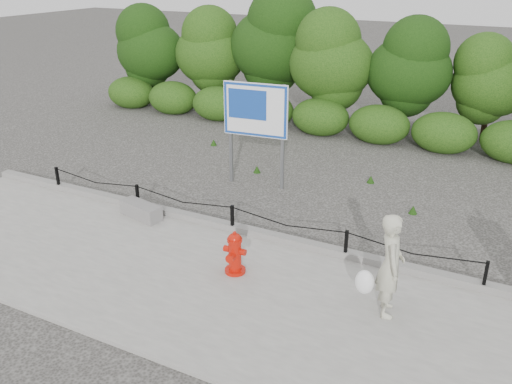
{
  "coord_description": "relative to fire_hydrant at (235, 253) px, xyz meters",
  "views": [
    {
      "loc": [
        5.12,
        -8.91,
        5.39
      ],
      "look_at": [
        0.46,
        0.2,
        1.0
      ],
      "focal_mm": 38.0,
      "sensor_mm": 36.0,
      "label": 1
    }
  ],
  "objects": [
    {
      "name": "sidewalk",
      "position": [
        -0.85,
        -0.59,
        -0.44
      ],
      "size": [
        14.0,
        4.0,
        0.08
      ],
      "primitive_type": "cube",
      "color": "gray",
      "rests_on": "ground"
    },
    {
      "name": "concrete_block",
      "position": [
        -3.01,
        1.08,
        -0.23
      ],
      "size": [
        1.1,
        0.58,
        0.33
      ],
      "primitive_type": "cube",
      "rotation": [
        0.0,
        0.0,
        -0.21
      ],
      "color": "slate",
      "rests_on": "sidewalk"
    },
    {
      "name": "advertising_sign",
      "position": [
        -1.67,
        4.08,
        1.41
      ],
      "size": [
        1.67,
        0.29,
        2.67
      ],
      "rotation": [
        0.0,
        0.0,
        0.1
      ],
      "color": "slate",
      "rests_on": "ground"
    },
    {
      "name": "pedestrian",
      "position": [
        2.77,
        0.05,
        0.46
      ],
      "size": [
        0.81,
        0.74,
        1.76
      ],
      "rotation": [
        0.0,
        0.0,
        1.9
      ],
      "color": "#B9B79E",
      "rests_on": "sidewalk"
    },
    {
      "name": "treeline",
      "position": [
        -0.64,
        10.35,
        1.94
      ],
      "size": [
        20.05,
        3.7,
        4.56
      ],
      "color": "black",
      "rests_on": "ground"
    },
    {
      "name": "fire_hydrant",
      "position": [
        0.0,
        0.0,
        0.0
      ],
      "size": [
        0.44,
        0.45,
        0.83
      ],
      "rotation": [
        0.0,
        0.0,
        0.06
      ],
      "color": "#BA1306",
      "rests_on": "sidewalk"
    },
    {
      "name": "curb",
      "position": [
        -0.85,
        1.46,
        -0.33
      ],
      "size": [
        14.0,
        0.22,
        0.14
      ],
      "primitive_type": "cube",
      "color": "slate",
      "rests_on": "sidewalk"
    },
    {
      "name": "chain_barrier",
      "position": [
        -0.85,
        1.41,
        -0.02
      ],
      "size": [
        10.06,
        0.06,
        0.6
      ],
      "color": "black",
      "rests_on": "sidewalk"
    },
    {
      "name": "ground",
      "position": [
        -0.85,
        1.41,
        -0.48
      ],
      "size": [
        90.0,
        90.0,
        0.0
      ],
      "primitive_type": "plane",
      "color": "#2D2B28",
      "rests_on": "ground"
    }
  ]
}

